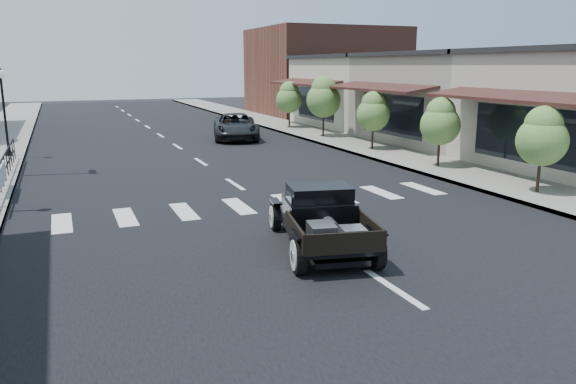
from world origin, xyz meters
name	(u,v)px	position (x,y,z in m)	size (l,w,h in m)	color
ground	(323,243)	(0.00, 0.00, 0.00)	(120.00, 120.00, 0.00)	black
road	(186,152)	(0.00, 15.00, 0.01)	(14.00, 80.00, 0.02)	black
road_markings	(213,170)	(0.00, 10.00, 0.00)	(12.00, 60.00, 0.06)	silver
sidewalk_right	(345,142)	(8.50, 15.00, 0.07)	(3.00, 80.00, 0.15)	gray
storefront_mid	(472,100)	(15.00, 13.00, 2.25)	(10.00, 9.00, 4.50)	gray
storefront_far	(383,92)	(15.00, 22.00, 2.25)	(10.00, 9.00, 4.50)	beige
far_building_right	(325,72)	(15.50, 32.00, 3.50)	(11.00, 10.00, 7.00)	brown
railing	(5,166)	(-7.30, 10.00, 0.65)	(0.08, 10.00, 1.00)	black
banner	(3,183)	(-7.22, 8.00, 0.45)	(0.04, 2.20, 0.60)	silver
lamp_post_c	(4,112)	(-7.60, 16.00, 2.06)	(0.36, 0.36, 3.82)	black
small_tree_a	(541,151)	(8.30, 1.76, 1.44)	(1.55, 1.55, 2.58)	#58813B
small_tree_b	(440,133)	(8.30, 6.81, 1.44)	(1.55, 1.55, 2.59)	#58813B
small_tree_c	(373,121)	(8.30, 11.88, 1.45)	(1.56, 1.56, 2.60)	#58813B
small_tree_d	(323,107)	(8.30, 17.27, 1.75)	(1.92, 1.92, 3.20)	#58813B
small_tree_e	(289,105)	(8.30, 22.31, 1.55)	(1.68, 1.68, 2.80)	#58813B
hotrod_pickup	(321,218)	(-0.24, -0.36, 0.73)	(1.95, 4.18, 1.45)	black
second_car	(236,127)	(3.60, 18.71, 0.71)	(2.35, 5.10, 1.42)	black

